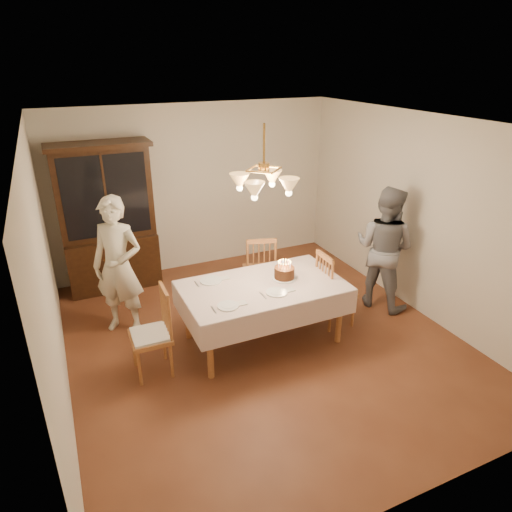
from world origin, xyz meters
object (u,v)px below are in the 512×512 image
china_hutch (108,221)px  birthday_cake (284,273)px  dining_table (263,291)px  chair_far_side (260,271)px  elderly_woman (118,267)px

china_hutch → birthday_cake: bearing=-52.0°
dining_table → birthday_cake: 0.34m
dining_table → chair_far_side: chair_far_side is taller
china_hutch → birthday_cake: (1.72, -2.21, -0.21)m
dining_table → birthday_cake: (0.30, 0.05, 0.15)m
chair_far_side → elderly_woman: elderly_woman is taller
dining_table → elderly_woman: bearing=147.3°
dining_table → china_hutch: size_ratio=0.88×
birthday_cake → elderly_woman: bearing=153.1°
dining_table → china_hutch: bearing=122.1°
elderly_woman → birthday_cake: bearing=9.3°
elderly_woman → birthday_cake: size_ratio=5.85×
dining_table → birthday_cake: birthday_cake is taller
china_hutch → chair_far_side: (1.81, -1.31, -0.60)m
elderly_woman → birthday_cake: (1.80, -0.91, -0.05)m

